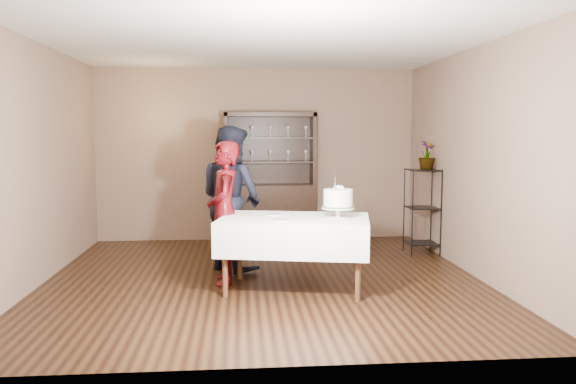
% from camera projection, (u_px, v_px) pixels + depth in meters
% --- Properties ---
extents(floor, '(5.00, 5.00, 0.00)m').
position_uv_depth(floor, '(264.00, 279.00, 6.55)').
color(floor, black).
rests_on(floor, ground).
extents(ceiling, '(5.00, 5.00, 0.00)m').
position_uv_depth(ceiling, '(262.00, 42.00, 6.26)').
color(ceiling, silver).
rests_on(ceiling, back_wall).
extents(back_wall, '(5.00, 0.02, 2.70)m').
position_uv_depth(back_wall, '(257.00, 155.00, 8.88)').
color(back_wall, brown).
rests_on(back_wall, floor).
extents(wall_left, '(0.02, 5.00, 2.70)m').
position_uv_depth(wall_left, '(37.00, 164.00, 6.19)').
color(wall_left, brown).
rests_on(wall_left, floor).
extents(wall_right, '(0.02, 5.00, 2.70)m').
position_uv_depth(wall_right, '(475.00, 162.00, 6.62)').
color(wall_right, brown).
rests_on(wall_right, floor).
extents(china_hutch, '(1.40, 0.48, 2.00)m').
position_uv_depth(china_hutch, '(270.00, 199.00, 8.72)').
color(china_hutch, black).
rests_on(china_hutch, floor).
extents(plant_etagere, '(0.42, 0.42, 1.20)m').
position_uv_depth(plant_etagere, '(422.00, 208.00, 7.86)').
color(plant_etagere, black).
rests_on(plant_etagere, floor).
extents(cake_table, '(1.74, 1.27, 0.79)m').
position_uv_depth(cake_table, '(294.00, 235.00, 6.03)').
color(cake_table, white).
rests_on(cake_table, floor).
extents(woman, '(0.41, 0.60, 1.61)m').
position_uv_depth(woman, '(224.00, 212.00, 6.30)').
color(woman, '#340406').
rests_on(woman, floor).
extents(man, '(1.08, 1.09, 1.78)m').
position_uv_depth(man, '(231.00, 198.00, 6.94)').
color(man, black).
rests_on(man, floor).
extents(cake, '(0.35, 0.35, 0.48)m').
position_uv_depth(cake, '(338.00, 200.00, 5.98)').
color(cake, beige).
rests_on(cake, cake_table).
extents(plate_near, '(0.21, 0.21, 0.01)m').
position_uv_depth(plate_near, '(282.00, 220.00, 5.77)').
color(plate_near, beige).
rests_on(plate_near, cake_table).
extents(plate_far, '(0.22, 0.22, 0.01)m').
position_uv_depth(plate_far, '(274.00, 215.00, 6.18)').
color(plate_far, beige).
rests_on(plate_far, cake_table).
extents(potted_plant, '(0.32, 0.32, 0.40)m').
position_uv_depth(potted_plant, '(427.00, 155.00, 7.78)').
color(potted_plant, '#3E6630').
rests_on(potted_plant, plant_etagere).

